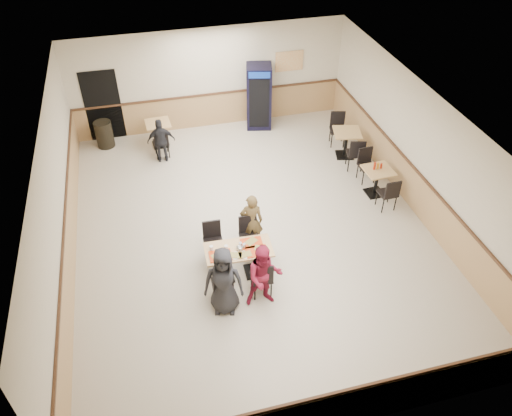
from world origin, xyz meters
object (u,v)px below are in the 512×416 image
object	(u,v)px
back_table	(159,130)
trash_bin	(104,134)
diner_woman_right	(264,276)
side_table_near	(377,178)
diner_man_opposite	(251,221)
side_table_far	(346,140)
pepsi_cooler	(259,97)
lone_diner	(161,141)
main_table	(239,258)
diner_woman_left	(224,281)

from	to	relation	value
back_table	trash_bin	distance (m)	1.56
diner_woman_right	side_table_near	xyz separation A→B (m)	(3.66, 2.71, -0.24)
diner_woman_right	back_table	xyz separation A→B (m)	(-1.37, 6.40, -0.24)
diner_man_opposite	side_table_far	world-z (taller)	diner_man_opposite
side_table_near	pepsi_cooler	distance (m)	4.55
lone_diner	trash_bin	world-z (taller)	lone_diner
main_table	diner_woman_right	size ratio (longest dim) A/B	0.96
trash_bin	lone_diner	bearing A→B (deg)	-37.72
main_table	pepsi_cooler	world-z (taller)	pepsi_cooler
pepsi_cooler	trash_bin	xyz separation A→B (m)	(-4.58, -0.04, -0.58)
lone_diner	side_table_far	xyz separation A→B (m)	(4.95, -1.03, -0.12)
side_table_near	side_table_far	bearing A→B (deg)	92.32
lone_diner	pepsi_cooler	xyz separation A→B (m)	(3.05, 1.22, 0.33)
diner_woman_right	side_table_near	world-z (taller)	diner_woman_right
pepsi_cooler	side_table_near	bearing A→B (deg)	-50.89
diner_woman_left	main_table	bearing A→B (deg)	74.54
diner_woman_left	pepsi_cooler	distance (m)	7.19
diner_man_opposite	side_table_far	distance (m)	4.47
diner_man_opposite	pepsi_cooler	world-z (taller)	pepsi_cooler
side_table_near	main_table	bearing A→B (deg)	-154.75
diner_woman_right	main_table	bearing A→B (deg)	115.14
back_table	trash_bin	bearing A→B (deg)	167.05
diner_woman_right	trash_bin	xyz separation A→B (m)	(-2.89, 6.75, -0.34)
main_table	side_table_near	xyz separation A→B (m)	(3.96, 1.87, -0.00)
main_table	lone_diner	bearing A→B (deg)	105.00
diner_woman_right	side_table_near	bearing A→B (deg)	41.66
diner_woman_right	lone_diner	size ratio (longest dim) A/B	1.15
side_table_far	trash_bin	distance (m)	6.84
main_table	trash_bin	xyz separation A→B (m)	(-2.59, 5.90, -0.10)
lone_diner	pepsi_cooler	bearing A→B (deg)	-155.14
lone_diner	back_table	distance (m)	0.84
diner_woman_left	side_table_far	distance (m)	6.28
side_table_near	back_table	bearing A→B (deg)	143.78
main_table	pepsi_cooler	distance (m)	6.29
diner_man_opposite	side_table_far	size ratio (longest dim) A/B	1.59
diner_man_opposite	side_table_far	xyz separation A→B (m)	(3.42, 2.88, -0.18)
diner_woman_right	back_table	world-z (taller)	diner_woman_right
diner_woman_left	diner_man_opposite	world-z (taller)	diner_woman_left
pepsi_cooler	side_table_far	bearing A→B (deg)	-36.58
side_table_far	pepsi_cooler	distance (m)	2.98
diner_man_opposite	lone_diner	world-z (taller)	diner_man_opposite
trash_bin	pepsi_cooler	bearing A→B (deg)	0.54
side_table_near	back_table	size ratio (longest dim) A/B	1.00
side_table_near	back_table	distance (m)	6.23
main_table	side_table_near	world-z (taller)	main_table
trash_bin	back_table	bearing A→B (deg)	-12.95
lone_diner	trash_bin	xyz separation A→B (m)	(-1.52, 1.18, -0.25)
diner_woman_right	side_table_near	size ratio (longest dim) A/B	2.00
diner_woman_left	back_table	bearing A→B (deg)	110.05
diner_woman_right	side_table_near	distance (m)	4.56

